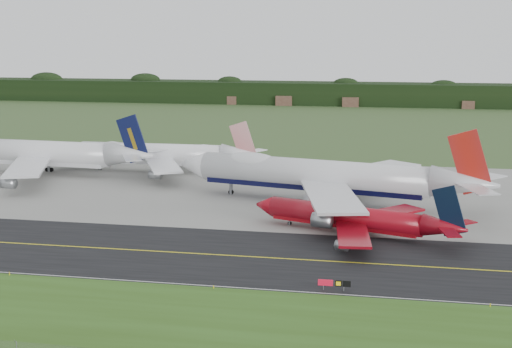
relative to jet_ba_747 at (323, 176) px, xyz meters
The scene contains 15 objects.
ground 40.21m from the jet_ba_747, 104.80° to the right, with size 600.00×600.00×0.00m, color #304B23.
grass_verge 74.35m from the jet_ba_747, 97.87° to the right, with size 400.00×30.00×0.01m, color #315117.
taxiway 44.04m from the jet_ba_747, 103.46° to the right, with size 400.00×32.00×0.02m, color black.
apron 17.40m from the jet_ba_747, 128.78° to the left, with size 400.00×78.00×0.01m, color gray.
taxiway_centreline 44.04m from the jet_ba_747, 103.46° to the right, with size 400.00×0.40×0.00m, color yellow.
taxiway_edge_line 59.10m from the jet_ba_747, 99.94° to the right, with size 400.00×0.25×0.00m, color silver.
horizon_treeline 235.61m from the jet_ba_747, 92.47° to the left, with size 700.00×25.00×12.00m.
jet_ba_747 is the anchor object (origin of this frame).
jet_red_737 26.57m from the jet_ba_747, 70.90° to the right, with size 42.01×33.31×11.66m.
jet_navy_gold 82.12m from the jet_ba_747, 165.63° to the left, with size 67.44×58.63×17.40m.
jet_star_tail 55.88m from the jet_ba_747, 148.64° to the left, with size 56.39×47.43×14.94m.
taxiway_sign 57.05m from the jet_ba_747, 82.91° to the right, with size 4.90×0.27×1.63m.
edge_marker_left 74.15m from the jet_ba_747, 127.17° to the right, with size 0.16×0.16×0.50m, color yellow.
edge_marker_center 60.21m from the jet_ba_747, 100.60° to the right, with size 0.16×0.16×0.50m, color yellow.
edge_marker_right 66.03m from the jet_ba_747, 63.58° to the right, with size 0.16×0.16×0.50m, color yellow.
Camera 1 is at (24.33, -120.11, 37.76)m, focal length 50.00 mm.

